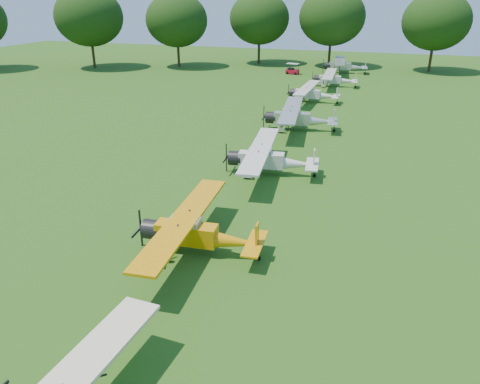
# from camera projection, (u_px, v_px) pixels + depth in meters

# --- Properties ---
(ground) EXTENTS (160.00, 160.00, 0.00)m
(ground) POSITION_uv_depth(u_px,v_px,m) (240.00, 187.00, 31.48)
(ground) COLOR #224912
(ground) RESTS_ON ground
(tree_belt) EXTENTS (137.36, 130.27, 14.52)m
(tree_belt) POSITION_uv_depth(u_px,v_px,m) (298.00, 68.00, 27.43)
(tree_belt) COLOR black
(tree_belt) RESTS_ON ground
(aircraft_2) EXTENTS (6.51, 10.37, 2.04)m
(aircraft_2) POSITION_uv_depth(u_px,v_px,m) (196.00, 231.00, 23.18)
(aircraft_2) COLOR orange
(aircraft_2) RESTS_ON ground
(aircraft_3) EXTENTS (6.77, 10.75, 2.11)m
(aircraft_3) POSITION_uv_depth(u_px,v_px,m) (268.00, 158.00, 33.26)
(aircraft_3) COLOR silver
(aircraft_3) RESTS_ON ground
(aircraft_4) EXTENTS (7.08, 11.24, 2.21)m
(aircraft_4) POSITION_uv_depth(u_px,v_px,m) (298.00, 117.00, 43.88)
(aircraft_4) COLOR silver
(aircraft_4) RESTS_ON ground
(aircraft_5) EXTENTS (6.15, 9.77, 1.93)m
(aircraft_5) POSITION_uv_depth(u_px,v_px,m) (312.00, 93.00, 55.03)
(aircraft_5) COLOR silver
(aircraft_5) RESTS_ON ground
(aircraft_6) EXTENTS (6.20, 9.87, 1.94)m
(aircraft_6) POSITION_uv_depth(u_px,v_px,m) (333.00, 78.00, 64.02)
(aircraft_6) COLOR silver
(aircraft_6) RESTS_ON ground
(aircraft_7) EXTENTS (7.06, 11.23, 2.20)m
(aircraft_7) POSITION_uv_depth(u_px,v_px,m) (344.00, 65.00, 74.48)
(aircraft_7) COLOR silver
(aircraft_7) RESTS_ON ground
(golf_cart) EXTENTS (2.09, 1.47, 1.65)m
(golf_cart) POSITION_uv_depth(u_px,v_px,m) (292.00, 71.00, 74.00)
(golf_cart) COLOR red
(golf_cart) RESTS_ON ground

